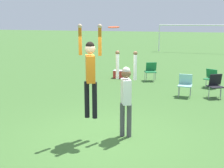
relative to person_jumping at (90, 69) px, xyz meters
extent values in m
plane|color=#3D662D|center=(0.31, 0.12, -1.74)|extent=(120.00, 120.00, 0.00)
cylinder|color=black|center=(-0.10, 0.00, -0.76)|extent=(0.12, 0.12, 0.90)
cylinder|color=black|center=(0.10, 0.00, -0.76)|extent=(0.12, 0.12, 0.90)
cube|color=orange|center=(0.00, 0.00, 0.00)|extent=(0.37, 0.48, 0.63)
sphere|color=beige|center=(0.00, 0.00, 0.47)|extent=(0.24, 0.24, 0.24)
sphere|color=black|center=(0.00, 0.00, 0.54)|extent=(0.21, 0.21, 0.21)
cylinder|color=orange|center=(-0.24, 0.00, 0.66)|extent=(0.08, 0.08, 0.67)
sphere|color=beige|center=(-0.24, 0.00, 0.99)|extent=(0.10, 0.10, 0.10)
cylinder|color=orange|center=(0.24, 0.00, 0.66)|extent=(0.08, 0.08, 0.67)
sphere|color=beige|center=(0.24, 0.00, 0.99)|extent=(0.10, 0.10, 0.10)
cylinder|color=#4C4C51|center=(0.70, 0.36, -1.31)|extent=(0.12, 0.12, 0.86)
cylinder|color=#4C4C51|center=(0.87, 0.36, -1.31)|extent=(0.12, 0.12, 0.86)
cube|color=white|center=(0.79, 0.36, -0.58)|extent=(0.35, 0.44, 0.61)
sphere|color=brown|center=(0.79, 0.36, -0.13)|extent=(0.23, 0.23, 0.23)
sphere|color=#B7B2AD|center=(0.79, 0.36, -0.07)|extent=(0.20, 0.20, 0.20)
cylinder|color=white|center=(0.57, 0.36, 0.04)|extent=(0.08, 0.08, 0.64)
sphere|color=brown|center=(0.57, 0.36, 0.36)|extent=(0.10, 0.10, 0.10)
cylinder|color=white|center=(1.01, 0.36, 0.04)|extent=(0.08, 0.08, 0.64)
sphere|color=brown|center=(1.01, 0.36, 0.36)|extent=(0.10, 0.10, 0.10)
cylinder|color=#E04C23|center=(0.49, 0.31, 0.97)|extent=(0.28, 0.28, 0.04)
cylinder|color=gray|center=(2.70, 6.57, -1.54)|extent=(0.02, 0.02, 0.40)
cylinder|color=gray|center=(3.13, 6.57, -1.54)|extent=(0.02, 0.02, 0.40)
cylinder|color=gray|center=(2.70, 7.00, -1.54)|extent=(0.02, 0.02, 0.40)
cylinder|color=gray|center=(3.13, 7.00, -1.54)|extent=(0.02, 0.02, 0.40)
cube|color=#1E753D|center=(2.92, 6.79, -1.36)|extent=(0.69, 0.69, 0.04)
cube|color=#1E753D|center=(2.92, 7.02, -1.16)|extent=(0.48, 0.35, 0.38)
cylinder|color=gray|center=(1.73, 4.68, -1.52)|extent=(0.02, 0.02, 0.45)
cylinder|color=gray|center=(2.15, 4.68, -1.52)|extent=(0.02, 0.02, 0.45)
cylinder|color=gray|center=(1.73, 5.10, -1.52)|extent=(0.02, 0.02, 0.45)
cylinder|color=gray|center=(2.15, 5.10, -1.52)|extent=(0.02, 0.02, 0.45)
cube|color=#8CC6C1|center=(1.94, 4.89, -1.31)|extent=(0.52, 0.52, 0.04)
cube|color=#8CC6C1|center=(1.94, 5.12, -1.10)|extent=(0.50, 0.13, 0.39)
cylinder|color=gray|center=(2.81, 4.84, -1.52)|extent=(0.02, 0.02, 0.44)
cylinder|color=gray|center=(3.23, 4.84, -1.52)|extent=(0.02, 0.02, 0.44)
cylinder|color=gray|center=(2.81, 5.26, -1.52)|extent=(0.02, 0.02, 0.44)
cylinder|color=gray|center=(3.23, 5.26, -1.52)|extent=(0.02, 0.02, 0.44)
cube|color=black|center=(3.02, 5.05, -1.32)|extent=(0.66, 0.66, 0.04)
cube|color=black|center=(3.02, 5.27, -1.09)|extent=(0.48, 0.34, 0.43)
cylinder|color=gray|center=(-0.04, 7.32, -1.52)|extent=(0.02, 0.02, 0.45)
cylinder|color=gray|center=(0.38, 7.32, -1.52)|extent=(0.02, 0.02, 0.45)
cylinder|color=gray|center=(-0.04, 7.75, -1.52)|extent=(0.02, 0.02, 0.45)
cylinder|color=gray|center=(0.38, 7.75, -1.52)|extent=(0.02, 0.02, 0.45)
cube|color=#1E753D|center=(0.17, 7.54, -1.31)|extent=(0.65, 0.65, 0.04)
cube|color=#1E753D|center=(0.17, 7.77, -1.09)|extent=(0.50, 0.28, 0.40)
cube|color=red|center=(-1.44, 7.79, -1.56)|extent=(0.51, 0.35, 0.37)
cube|color=silver|center=(-1.44, 7.79, -1.36)|extent=(0.52, 0.36, 0.02)
cylinder|color=white|center=(-1.39, 21.04, -0.59)|extent=(0.10, 0.10, 2.30)
cylinder|color=white|center=(2.11, 21.04, 0.56)|extent=(7.00, 0.10, 0.10)
camera|label=1|loc=(2.58, -6.84, 1.19)|focal=50.00mm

